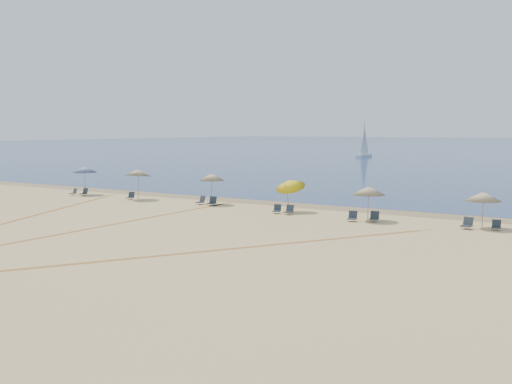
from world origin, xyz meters
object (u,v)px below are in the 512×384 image
chair_8 (374,217)px  chair_9 (467,224)px  chair_7 (353,217)px  umbrella_2 (212,177)px  chair_5 (277,209)px  chair_6 (289,210)px  umbrella_4 (368,191)px  chair_10 (496,226)px  sailboat_1 (364,146)px  chair_2 (131,196)px  chair_0 (74,192)px  umbrella_0 (85,169)px  chair_1 (84,192)px  chair_4 (212,202)px  umbrella_5 (483,196)px  umbrella_1 (137,173)px  umbrella_3 (290,184)px  chair_3 (201,201)px

chair_8 → chair_9: (5.64, 0.24, 0.01)m
chair_7 → umbrella_2: bearing=158.6°
chair_5 → chair_6: size_ratio=1.05×
chair_8 → chair_7: bearing=-163.7°
chair_9 → chair_7: bearing=-161.3°
umbrella_4 → chair_10: bearing=3.8°
chair_9 → sailboat_1: 91.11m
chair_2 → chair_6: 15.44m
chair_0 → sailboat_1: (-3.71, 82.69, 2.01)m
chair_8 → umbrella_0: bearing=168.1°
chair_2 → chair_10: chair_2 is taller
chair_2 → chair_5: size_ratio=1.03×
chair_2 → chair_5: (14.44, -0.65, -0.01)m
chair_5 → chair_1: bearing=164.4°
chair_1 → chair_4: size_ratio=0.88×
chair_0 → chair_1: chair_1 is taller
chair_6 → umbrella_0: bearing=172.8°
chair_8 → chair_1: bearing=169.4°
umbrella_0 → umbrella_4: bearing=-2.3°
umbrella_4 → chair_2: bearing=178.8°
umbrella_5 → chair_4: umbrella_5 is taller
chair_8 → umbrella_4: bearing=148.6°
chair_4 → chair_5: chair_4 is taller
umbrella_1 → umbrella_3: umbrella_3 is taller
umbrella_0 → chair_2: bearing=-6.2°
chair_5 → chair_7: bearing=-19.3°
chair_9 → chair_10: 1.61m
umbrella_4 → chair_2: (-21.03, 0.42, -1.67)m
chair_7 → chair_10: chair_7 is taller
umbrella_0 → chair_1: size_ratio=3.96×
umbrella_2 → chair_2: size_ratio=3.41×
chair_8 → umbrella_2: bearing=164.0°
chair_0 → chair_3: bearing=14.3°
umbrella_2 → umbrella_4: size_ratio=1.09×
chair_3 → chair_7: size_ratio=1.05×
umbrella_3 → umbrella_1: bearing=-179.5°
chair_5 → chair_8: chair_8 is taller
sailboat_1 → chair_8: bearing=-62.4°
umbrella_2 → chair_9: (19.56, -1.41, -1.85)m
umbrella_3 → chair_5: size_ratio=3.74×
chair_7 → chair_10: bearing=-2.5°
chair_5 → chair_7: chair_7 is taller
umbrella_0 → chair_0: (-0.62, -0.80, -2.02)m
chair_6 → chair_5: bearing=174.3°
chair_2 → chair_7: 20.34m
umbrella_1 → chair_10: 28.39m
umbrella_2 → umbrella_3: 7.21m
umbrella_1 → chair_3: 6.84m
chair_5 → chair_10: 14.31m
umbrella_0 → chair_9: bearing=-1.8°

